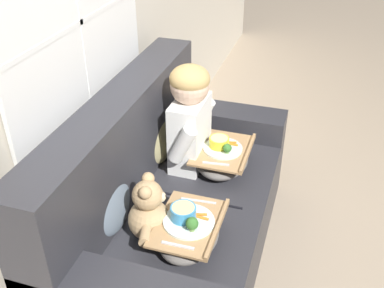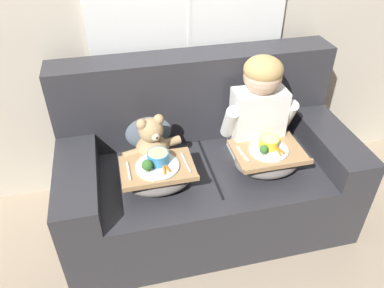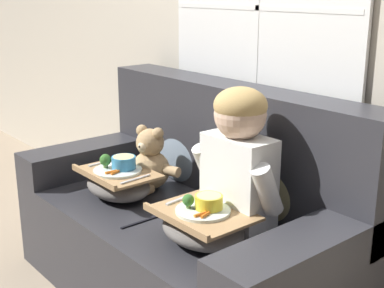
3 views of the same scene
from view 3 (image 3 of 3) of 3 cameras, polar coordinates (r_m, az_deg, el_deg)
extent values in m
cube|color=beige|center=(2.63, 7.76, 13.20)|extent=(8.00, 0.05, 2.60)
cube|color=white|center=(2.60, 7.14, 14.22)|extent=(1.19, 0.02, 1.20)
cube|color=black|center=(2.61, 7.24, 14.22)|extent=(1.14, 0.01, 1.15)
cube|color=white|center=(2.60, 7.08, 14.22)|extent=(0.02, 0.02, 1.15)
cube|color=white|center=(2.60, 7.08, 14.22)|extent=(1.14, 0.02, 0.02)
cube|color=#2D2D33|center=(2.58, -1.16, -11.64)|extent=(1.70, 0.87, 0.46)
cube|color=#2D2D33|center=(2.59, 4.38, 0.38)|extent=(1.70, 0.22, 0.54)
cube|color=#2D2D33|center=(3.03, -9.94, -1.26)|extent=(0.22, 0.87, 0.16)
cube|color=#2D2D33|center=(1.98, 12.50, -11.28)|extent=(0.22, 0.87, 0.16)
cube|color=black|center=(2.47, -1.56, -7.05)|extent=(0.01, 0.61, 0.01)
ellipsoid|color=tan|center=(2.37, 8.32, -3.88)|extent=(0.36, 0.17, 0.38)
ellipsoid|color=slate|center=(2.80, -1.22, -0.49)|extent=(0.35, 0.17, 0.36)
cube|color=white|center=(2.22, 4.98, -4.25)|extent=(0.30, 0.17, 0.41)
sphere|color=beige|center=(2.14, 5.17, 3.16)|extent=(0.21, 0.21, 0.21)
ellipsoid|color=tan|center=(2.13, 5.19, 4.13)|extent=(0.22, 0.22, 0.15)
cylinder|color=white|center=(2.32, 1.70, -2.46)|extent=(0.08, 0.16, 0.23)
cylinder|color=white|center=(2.09, 8.01, -4.85)|extent=(0.08, 0.16, 0.23)
sphere|color=tan|center=(2.71, -4.43, -2.75)|extent=(0.20, 0.20, 0.20)
sphere|color=tan|center=(2.67, -4.50, 0.15)|extent=(0.14, 0.14, 0.14)
sphere|color=tan|center=(2.68, -5.36, 1.45)|extent=(0.06, 0.06, 0.06)
sphere|color=tan|center=(2.62, -3.67, 1.13)|extent=(0.06, 0.06, 0.06)
sphere|color=beige|center=(2.62, -5.35, -0.31)|extent=(0.05, 0.05, 0.05)
sphere|color=black|center=(2.61, -5.55, -0.31)|extent=(0.02, 0.02, 0.02)
cylinder|color=tan|center=(2.78, -6.44, -1.88)|extent=(0.11, 0.08, 0.05)
cylinder|color=tan|center=(2.63, -2.32, -2.87)|extent=(0.11, 0.08, 0.05)
cylinder|color=tan|center=(2.69, -6.44, -4.58)|extent=(0.07, 0.10, 0.05)
cylinder|color=tan|center=(2.64, -5.00, -4.99)|extent=(0.07, 0.10, 0.05)
ellipsoid|color=slate|center=(2.16, 1.16, -9.02)|extent=(0.38, 0.29, 0.12)
cube|color=tan|center=(2.13, 1.17, -7.41)|extent=(0.39, 0.30, 0.01)
cube|color=tan|center=(2.04, -1.89, -8.08)|extent=(0.39, 0.02, 0.02)
cylinder|color=silver|center=(2.12, 1.17, -7.12)|extent=(0.22, 0.22, 0.01)
cylinder|color=yellow|center=(2.12, 1.80, -6.19)|extent=(0.11, 0.11, 0.05)
cylinder|color=#E5D189|center=(2.11, 1.81, -5.62)|extent=(0.10, 0.10, 0.01)
sphere|color=#38702D|center=(2.12, -0.40, -6.00)|extent=(0.05, 0.05, 0.05)
cylinder|color=#7A9E56|center=(2.13, -0.40, -6.62)|extent=(0.02, 0.02, 0.02)
cylinder|color=orange|center=(2.06, 0.89, -7.49)|extent=(0.01, 0.06, 0.01)
cylinder|color=orange|center=(2.06, 1.43, -7.58)|extent=(0.02, 0.05, 0.01)
cube|color=silver|center=(2.23, -1.41, -5.96)|extent=(0.03, 0.14, 0.01)
ellipsoid|color=slate|center=(2.62, -7.87, -4.40)|extent=(0.38, 0.27, 0.12)
cube|color=tan|center=(2.60, -7.92, -3.04)|extent=(0.39, 0.28, 0.01)
cube|color=tan|center=(2.53, -10.48, -3.37)|extent=(0.39, 0.02, 0.02)
cylinder|color=silver|center=(2.60, -7.93, -2.80)|extent=(0.23, 0.23, 0.01)
cylinder|color=#3889C1|center=(2.59, -7.29, -1.97)|extent=(0.12, 0.12, 0.06)
cylinder|color=#E5D189|center=(2.59, -7.31, -1.43)|extent=(0.10, 0.10, 0.01)
sphere|color=#38702D|center=(2.61, -9.22, -1.68)|extent=(0.06, 0.06, 0.06)
cylinder|color=#7A9E56|center=(2.62, -9.19, -2.30)|extent=(0.02, 0.02, 0.03)
cylinder|color=orange|center=(2.55, -8.54, -2.93)|extent=(0.02, 0.07, 0.01)
cylinder|color=orange|center=(2.54, -8.14, -2.99)|extent=(0.03, 0.06, 0.01)
cube|color=silver|center=(2.72, -9.64, -2.01)|extent=(0.01, 0.14, 0.01)
cube|color=silver|center=(2.48, -6.05, -3.74)|extent=(0.02, 0.17, 0.01)
camera|label=1|loc=(3.66, -28.88, 22.77)|focal=42.00mm
camera|label=2|loc=(2.32, -49.32, 21.49)|focal=35.00mm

